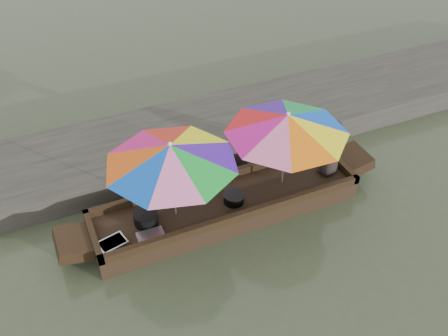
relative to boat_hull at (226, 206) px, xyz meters
name	(u,v)px	position (x,y,z in m)	size (l,w,h in m)	color
water	(226,213)	(0.00, 0.00, -0.17)	(80.00, 80.00, 0.00)	#404D30
dock	(184,138)	(0.00, 2.20, 0.08)	(22.00, 2.20, 0.50)	#2D2B26
boat_hull	(226,206)	(0.00, 0.00, 0.00)	(4.86, 1.20, 0.35)	black
cooking_pot	(146,218)	(-1.48, 0.02, 0.28)	(0.42, 0.42, 0.22)	black
tray_crayfish	(113,244)	(-2.13, -0.27, 0.22)	(0.44, 0.31, 0.09)	silver
tray_scallop	(151,237)	(-1.51, -0.35, 0.21)	(0.44, 0.31, 0.06)	silver
charcoal_grill	(234,198)	(0.10, -0.11, 0.26)	(0.36, 0.36, 0.17)	black
supply_bag	(201,188)	(-0.36, 0.32, 0.30)	(0.28, 0.22, 0.26)	silver
vendor	(331,147)	(2.08, -0.07, 0.75)	(0.57, 0.37, 1.16)	black
umbrella_bow	(173,181)	(-0.96, 0.00, 0.95)	(2.19, 2.19, 1.55)	#FFF514
umbrella_stern	(285,149)	(1.13, 0.00, 0.95)	(2.18, 2.18, 1.55)	green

